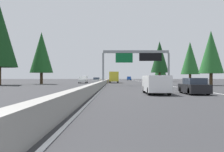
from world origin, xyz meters
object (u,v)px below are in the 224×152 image
sign_gantry_overhead (137,58)px  oncoming_near (83,80)px  sedan_mid_center (194,87)px  minivan_far_left (156,84)px  conifer_right_mid (190,58)px  conifer_left_mid (41,52)px  conifer_right_distant (160,65)px  conifer_right_far (160,57)px  oncoming_far (97,80)px  box_truck_distant_a (114,77)px  conifer_right_near (211,52)px  pickup_far_center (129,78)px

sign_gantry_overhead → oncoming_near: bearing=33.6°
sedan_mid_center → oncoming_near: size_ratio=0.79×
sedan_mid_center → sign_gantry_overhead: bearing=7.0°
minivan_far_left → sedan_mid_center: size_ratio=1.14×
minivan_far_left → sedan_mid_center: bearing=-89.7°
conifer_right_mid → oncoming_near: bearing=83.2°
sedan_mid_center → conifer_left_mid: size_ratio=0.38×
conifer_right_mid → conifer_right_distant: (51.13, -1.85, 0.58)m
oncoming_near → conifer_right_far: bearing=138.1°
conifer_left_mid → sedan_mid_center: bearing=-144.8°
minivan_far_left → oncoming_far: 44.71m
sign_gantry_overhead → box_truck_distant_a: (20.71, 4.34, -3.62)m
oncoming_near → conifer_right_mid: bearing=83.2°
minivan_far_left → box_truck_distant_a: bearing=4.9°
sign_gantry_overhead → oncoming_far: bearing=25.0°
conifer_left_mid → conifer_right_near: bearing=-104.2°
conifer_right_distant → conifer_left_mid: bearing=147.8°
sign_gantry_overhead → oncoming_near: 22.65m
pickup_far_center → conifer_right_mid: size_ratio=0.54×
oncoming_far → conifer_right_mid: (-3.74, -23.37, 5.58)m
conifer_left_mid → minivan_far_left: bearing=-149.0°
minivan_far_left → conifer_left_mid: (33.10, 19.88, 6.04)m
oncoming_near → conifer_right_near: (-18.89, -26.07, 5.30)m
pickup_far_center → oncoming_near: 63.48m
pickup_far_center → oncoming_near: bearing=165.9°
minivan_far_left → conifer_left_mid: size_ratio=0.43×
conifer_right_mid → box_truck_distant_a: bearing=74.0°
minivan_far_left → oncoming_near: oncoming_near is taller
sign_gantry_overhead → conifer_right_mid: bearing=-43.4°
sedan_mid_center → box_truck_distant_a: box_truck_distant_a is taller
pickup_far_center → oncoming_far: 62.19m
box_truck_distant_a → conifer_right_near: size_ratio=0.83×
oncoming_near → box_truck_distant_a: bearing=105.4°
sign_gantry_overhead → conifer_right_distant: size_ratio=1.13×
box_truck_distant_a → conifer_right_distant: size_ratio=0.76×
conifer_left_mid → conifer_right_mid: bearing=-78.5°
sign_gantry_overhead → minivan_far_left: bearing=179.0°
box_truck_distant_a → conifer_right_far: bearing=-33.4°
box_truck_distant_a → pickup_far_center: (59.39, -7.44, -0.70)m
minivan_far_left → conifer_left_mid: bearing=31.0°
oncoming_near → oncoming_far: (0.56, -3.43, -0.23)m
oncoming_near → conifer_right_distant: size_ratio=0.50×
minivan_far_left → conifer_right_near: size_ratio=0.49×
sign_gantry_overhead → conifer_right_distant: bearing=-13.8°
sign_gantry_overhead → oncoming_near: (18.51, 12.32, -4.32)m
minivan_far_left → conifer_right_mid: 43.17m
box_truck_distant_a → oncoming_near: bearing=105.4°
sign_gantry_overhead → conifer_left_mid: size_ratio=1.10×
pickup_far_center → box_truck_distant_a: bearing=172.9°
sign_gantry_overhead → conifer_right_near: conifer_right_near is taller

